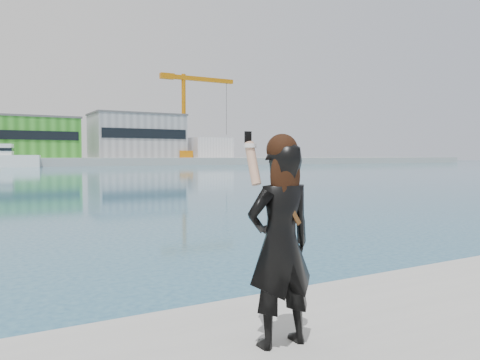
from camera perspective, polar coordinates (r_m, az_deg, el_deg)
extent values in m
cube|color=#2D8320|center=(132.08, -25.84, 4.62)|extent=(30.00, 16.00, 10.00)
cube|color=black|center=(124.03, -25.58, 4.98)|extent=(28.50, 0.20, 2.20)
cube|color=#59595B|center=(132.37, -25.90, 6.89)|extent=(30.60, 16.32, 0.50)
cube|color=gray|center=(138.16, -12.44, 5.17)|extent=(25.00, 15.00, 12.00)
cube|color=black|center=(130.96, -11.44, 5.57)|extent=(23.75, 0.20, 2.64)
cube|color=#59595B|center=(138.55, -12.47, 7.75)|extent=(25.50, 15.30, 0.50)
cube|color=silver|center=(144.40, -3.81, 3.94)|extent=(12.00, 10.00, 6.00)
cube|color=orange|center=(136.58, -6.85, 3.15)|extent=(4.00, 4.00, 2.00)
cylinder|color=orange|center=(137.15, -6.88, 8.17)|extent=(1.20, 1.20, 22.00)
cube|color=orange|center=(140.85, -4.61, 12.14)|extent=(20.00, 1.20, 1.20)
cube|color=orange|center=(136.57, -8.88, 12.41)|extent=(4.00, 1.60, 1.60)
cylinder|color=black|center=(143.38, -1.67, 8.76)|extent=(0.10, 0.10, 16.00)
cylinder|color=silver|center=(126.91, -19.27, 4.38)|extent=(0.16, 0.16, 8.00)
cube|color=#EA440D|center=(127.16, -19.03, 5.91)|extent=(1.20, 0.04, 0.80)
imported|color=black|center=(4.09, 4.95, -7.89)|extent=(0.65, 0.43, 1.76)
sphere|color=black|center=(4.00, 5.16, 3.72)|extent=(0.27, 0.27, 0.27)
ellipsoid|color=black|center=(3.96, 5.55, 0.49)|extent=(0.29, 0.15, 0.47)
cylinder|color=tan|center=(3.98, 1.56, 2.04)|extent=(0.09, 0.21, 0.38)
cylinder|color=white|center=(4.01, 1.27, 4.23)|extent=(0.11, 0.11, 0.04)
cube|color=black|center=(4.05, 0.98, 5.04)|extent=(0.06, 0.01, 0.13)
cube|color=#4C2D14|center=(3.98, 6.01, -3.05)|extent=(0.25, 0.02, 0.36)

